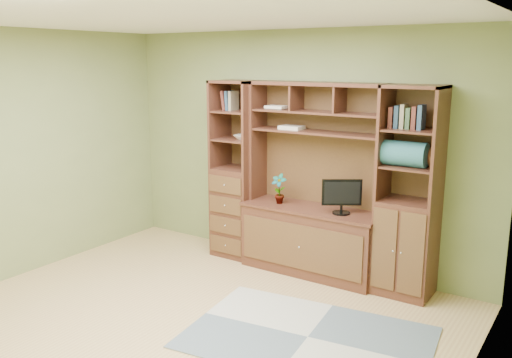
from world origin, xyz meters
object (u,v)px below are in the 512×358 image
Objects in this scene: center_hutch at (312,181)px; right_tower at (409,193)px; monitor at (342,190)px; left_tower at (237,170)px.

center_hutch is 1.03m from right_tower.
right_tower is 4.12× the size of monitor.
left_tower is 1.37m from monitor.
center_hutch is 1.00× the size of right_tower.
left_tower is 1.00× the size of right_tower.
right_tower is (2.02, 0.00, 0.00)m from left_tower.
center_hutch is 0.37m from monitor.
monitor is (0.36, -0.03, -0.05)m from center_hutch.
center_hutch is at bearing -2.29° from left_tower.
center_hutch reaches higher than monitor.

